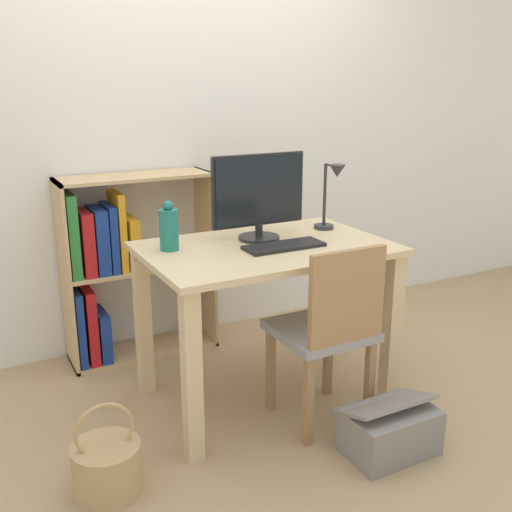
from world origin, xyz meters
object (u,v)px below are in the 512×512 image
at_px(bookshelf, 112,268).
at_px(basket, 107,466).
at_px(keyboard, 284,246).
at_px(monitor, 259,194).
at_px(storage_box, 390,429).
at_px(desk_lamp, 331,191).
at_px(chair, 329,328).
at_px(vase, 169,228).

bearing_deg(bookshelf, basket, -107.13).
relative_size(keyboard, bookshelf, 0.37).
distance_m(monitor, storage_box, 1.20).
xyz_separation_m(keyboard, desk_lamp, (0.36, 0.16, 0.20)).
height_order(chair, storage_box, chair).
relative_size(monitor, keyboard, 1.28).
height_order(keyboard, storage_box, keyboard).
xyz_separation_m(keyboard, vase, (-0.47, 0.21, 0.09)).
distance_m(monitor, chair, 0.71).
bearing_deg(desk_lamp, keyboard, -156.23).
bearing_deg(desk_lamp, monitor, 175.94).
xyz_separation_m(vase, desk_lamp, (0.84, -0.05, 0.11)).
distance_m(vase, bookshelf, 0.72).
relative_size(vase, storage_box, 0.59).
xyz_separation_m(monitor, chair, (0.10, -0.47, -0.52)).
height_order(desk_lamp, bookshelf, desk_lamp).
bearing_deg(monitor, chair, -78.56).
relative_size(monitor, storage_box, 1.24).
bearing_deg(bookshelf, monitor, -49.23).
relative_size(basket, storage_box, 0.97).
bearing_deg(monitor, storage_box, -75.05).
bearing_deg(bookshelf, storage_box, -61.77).
distance_m(desk_lamp, bookshelf, 1.25).
bearing_deg(storage_box, monitor, 104.95).
xyz_separation_m(monitor, bookshelf, (-0.56, 0.65, -0.46)).
bearing_deg(chair, desk_lamp, 53.87).
height_order(chair, bookshelf, bookshelf).
height_order(monitor, storage_box, monitor).
bearing_deg(bookshelf, chair, -59.71).
height_order(keyboard, desk_lamp, desk_lamp).
bearing_deg(vase, bookshelf, 100.36).
xyz_separation_m(chair, bookshelf, (-0.65, 1.12, 0.06)).
bearing_deg(chair, basket, 178.15).
relative_size(chair, basket, 2.29).
bearing_deg(monitor, bookshelf, 130.77).
relative_size(keyboard, storage_box, 0.97).
height_order(keyboard, vase, vase).
relative_size(desk_lamp, chair, 0.40).
height_order(vase, chair, vase).
relative_size(vase, chair, 0.26).
xyz_separation_m(keyboard, basket, (-0.93, -0.28, -0.67)).
relative_size(monitor, basket, 1.27).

